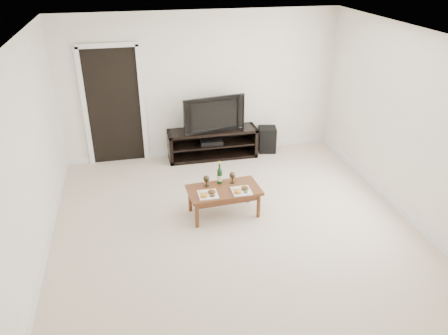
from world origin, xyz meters
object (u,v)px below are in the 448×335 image
at_px(subwoofer, 267,139).
at_px(coffee_table, 224,201).
at_px(television, 212,113).
at_px(media_console, 213,143).

bearing_deg(subwoofer, coffee_table, -111.70).
bearing_deg(television, subwoofer, -6.61).
xyz_separation_m(media_console, subwoofer, (1.07, 0.05, -0.04)).
bearing_deg(media_console, subwoofer, 2.52).
height_order(media_console, subwoofer, media_console).
distance_m(subwoofer, coffee_table, 2.38).
distance_m(media_console, television, 0.60).
relative_size(media_console, coffee_table, 1.58).
distance_m(media_console, coffee_table, 1.96).
bearing_deg(television, coffee_table, -105.54).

